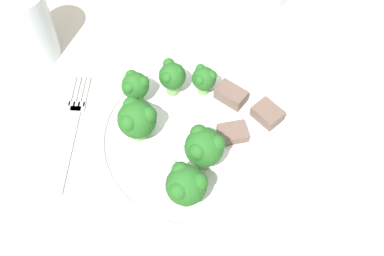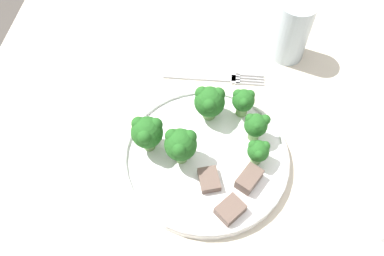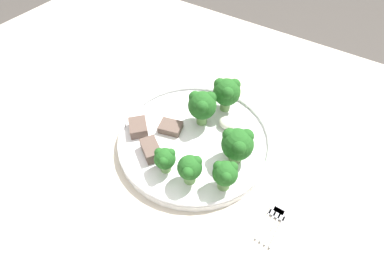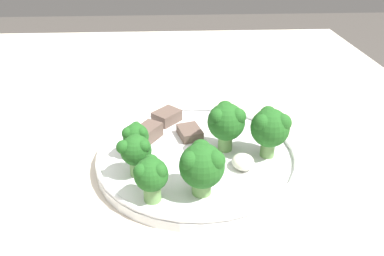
{
  "view_description": "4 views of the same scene",
  "coord_description": "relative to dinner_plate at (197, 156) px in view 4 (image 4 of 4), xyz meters",
  "views": [
    {
      "loc": [
        0.05,
        -0.45,
        1.32
      ],
      "look_at": [
        0.02,
        -0.09,
        0.76
      ],
      "focal_mm": 50.0,
      "sensor_mm": 36.0,
      "label": 1
    },
    {
      "loc": [
        0.32,
        -0.08,
        1.23
      ],
      "look_at": [
        0.01,
        -0.11,
        0.78
      ],
      "focal_mm": 35.0,
      "sensor_mm": 36.0,
      "label": 2
    },
    {
      "loc": [
        -0.14,
        0.18,
        1.12
      ],
      "look_at": [
        0.04,
        -0.09,
        0.75
      ],
      "focal_mm": 28.0,
      "sensor_mm": 36.0,
      "label": 3
    },
    {
      "loc": [
        -0.37,
        -0.06,
        1.0
      ],
      "look_at": [
        0.05,
        -0.08,
        0.76
      ],
      "focal_mm": 35.0,
      "sensor_mm": 36.0,
      "label": 4
    }
  ],
  "objects": [
    {
      "name": "table",
      "position": [
        -0.03,
        0.09,
        -0.1
      ],
      "size": [
        1.33,
        1.0,
        0.72
      ],
      "color": "beige",
      "rests_on": "ground_plane"
    },
    {
      "name": "dinner_plate",
      "position": [
        0.0,
        0.0,
        0.0
      ],
      "size": [
        0.26,
        0.26,
        0.02
      ],
      "color": "white",
      "rests_on": "table"
    },
    {
      "name": "broccoli_floret_near_rim_left",
      "position": [
        -0.04,
        0.07,
        0.04
      ],
      "size": [
        0.04,
        0.04,
        0.05
      ],
      "color": "#709E56",
      "rests_on": "dinner_plate"
    },
    {
      "name": "broccoli_floret_center_left",
      "position": [
        -0.08,
        -0.0,
        0.04
      ],
      "size": [
        0.05,
        0.05,
        0.06
      ],
      "color": "#709E56",
      "rests_on": "dinner_plate"
    },
    {
      "name": "broccoli_floret_back_left",
      "position": [
        -0.01,
        -0.09,
        0.04
      ],
      "size": [
        0.05,
        0.05,
        0.06
      ],
      "color": "#709E56",
      "rests_on": "dinner_plate"
    },
    {
      "name": "broccoli_floret_front_left",
      "position": [
        0.01,
        -0.04,
        0.04
      ],
      "size": [
        0.05,
        0.05,
        0.07
      ],
      "color": "#709E56",
      "rests_on": "dinner_plate"
    },
    {
      "name": "broccoli_floret_center_back",
      "position": [
        0.0,
        0.08,
        0.03
      ],
      "size": [
        0.03,
        0.03,
        0.04
      ],
      "color": "#709E56",
      "rests_on": "dinner_plate"
    },
    {
      "name": "broccoli_floret_mid_cluster",
      "position": [
        -0.09,
        0.05,
        0.04
      ],
      "size": [
        0.04,
        0.04,
        0.05
      ],
      "color": "#709E56",
      "rests_on": "dinner_plate"
    },
    {
      "name": "meat_slice_front_slice",
      "position": [
        0.04,
        0.06,
        0.01
      ],
      "size": [
        0.05,
        0.04,
        0.02
      ],
      "color": "brown",
      "rests_on": "dinner_plate"
    },
    {
      "name": "meat_slice_middle_slice",
      "position": [
        0.04,
        0.01,
        0.01
      ],
      "size": [
        0.04,
        0.04,
        0.01
      ],
      "color": "brown",
      "rests_on": "dinner_plate"
    },
    {
      "name": "meat_slice_rear_slice",
      "position": [
        0.09,
        0.04,
        0.01
      ],
      "size": [
        0.05,
        0.05,
        0.02
      ],
      "color": "brown",
      "rests_on": "dinner_plate"
    },
    {
      "name": "sauce_dollop",
      "position": [
        -0.03,
        -0.05,
        0.01
      ],
      "size": [
        0.03,
        0.03,
        0.02
      ],
      "color": "silver",
      "rests_on": "dinner_plate"
    }
  ]
}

